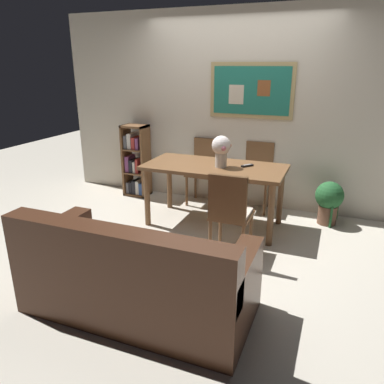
% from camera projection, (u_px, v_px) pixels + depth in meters
% --- Properties ---
extents(ground_plane, '(12.00, 12.00, 0.00)m').
position_uv_depth(ground_plane, '(202.00, 238.00, 4.28)').
color(ground_plane, beige).
extents(wall_back_with_painting, '(5.20, 0.14, 2.60)m').
position_uv_depth(wall_back_with_painting, '(237.00, 110.00, 5.04)').
color(wall_back_with_painting, beige).
rests_on(wall_back_with_painting, ground_plane).
extents(dining_table, '(1.66, 0.80, 0.76)m').
position_uv_depth(dining_table, '(214.00, 173.00, 4.46)').
color(dining_table, brown).
rests_on(dining_table, ground_plane).
extents(dining_chair_far_left, '(0.40, 0.41, 0.91)m').
position_uv_depth(dining_chair_far_left, '(204.00, 166.00, 5.26)').
color(dining_chair_far_left, brown).
rests_on(dining_chair_far_left, ground_plane).
extents(dining_chair_near_right, '(0.40, 0.41, 0.91)m').
position_uv_depth(dining_chair_near_right, '(230.00, 209.00, 3.69)').
color(dining_chair_near_right, brown).
rests_on(dining_chair_near_right, ground_plane).
extents(dining_chair_far_right, '(0.40, 0.41, 0.91)m').
position_uv_depth(dining_chair_far_right, '(258.00, 170.00, 5.04)').
color(dining_chair_far_right, brown).
rests_on(dining_chair_far_right, ground_plane).
extents(leather_couch, '(1.80, 0.84, 0.84)m').
position_uv_depth(leather_couch, '(135.00, 278.00, 2.91)').
color(leather_couch, '#472819').
rests_on(leather_couch, ground_plane).
extents(bookshelf, '(0.36, 0.28, 1.06)m').
position_uv_depth(bookshelf, '(136.00, 163.00, 5.57)').
color(bookshelf, brown).
rests_on(bookshelf, ground_plane).
extents(potted_ivy, '(0.34, 0.34, 0.57)m').
position_uv_depth(potted_ivy, '(329.00, 200.00, 4.58)').
color(potted_ivy, brown).
rests_on(potted_ivy, ground_plane).
extents(flower_vase, '(0.22, 0.22, 0.37)m').
position_uv_depth(flower_vase, '(221.00, 148.00, 4.29)').
color(flower_vase, beige).
rests_on(flower_vase, dining_table).
extents(tv_remote, '(0.13, 0.15, 0.02)m').
position_uv_depth(tv_remote, '(247.00, 166.00, 4.38)').
color(tv_remote, black).
rests_on(tv_remote, dining_table).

